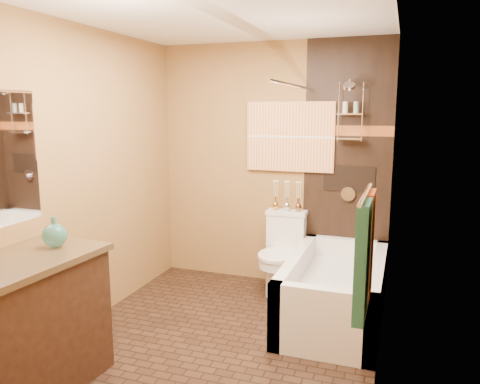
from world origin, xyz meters
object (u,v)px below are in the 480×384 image
at_px(sunset_painting, 290,137).
at_px(vanity, 24,326).
at_px(toilet, 282,253).
at_px(bathtub, 335,295).

xyz_separation_m(sunset_painting, vanity, (-1.12, -2.48, -1.09)).
xyz_separation_m(sunset_painting, toilet, (-0.00, -0.27, -1.14)).
relative_size(sunset_painting, vanity, 0.84).
distance_m(bathtub, vanity, 2.47).
bearing_deg(bathtub, vanity, -134.58).
bearing_deg(vanity, bathtub, 49.30).
bearing_deg(bathtub, toilet, 142.57).
distance_m(sunset_painting, vanity, 2.93).
relative_size(toilet, vanity, 0.75).
distance_m(sunset_painting, bathtub, 1.63).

